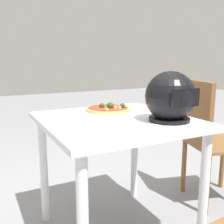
# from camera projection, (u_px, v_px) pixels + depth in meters

# --- Properties ---
(dining_table) EXTENTS (0.80, 0.81, 0.72)m
(dining_table) POSITION_uv_depth(u_px,v_px,m) (116.00, 137.00, 1.52)
(dining_table) COLOR white
(dining_table) RESTS_ON ground
(pizza_plate) EXTENTS (0.32, 0.32, 0.01)m
(pizza_plate) POSITION_uv_depth(u_px,v_px,m) (108.00, 112.00, 1.66)
(pizza_plate) COLOR white
(pizza_plate) RESTS_ON dining_table
(pizza) EXTENTS (0.28, 0.28, 0.06)m
(pizza) POSITION_uv_depth(u_px,v_px,m) (108.00, 109.00, 1.66)
(pizza) COLOR tan
(pizza) RESTS_ON pizza_plate
(motorcycle_helmet) EXTENTS (0.27, 0.27, 0.27)m
(motorcycle_helmet) POSITION_uv_depth(u_px,v_px,m) (170.00, 97.00, 1.41)
(motorcycle_helmet) COLOR black
(motorcycle_helmet) RESTS_ON dining_table
(chair_side) EXTENTS (0.49, 0.49, 0.90)m
(chair_side) POSITION_uv_depth(u_px,v_px,m) (207.00, 136.00, 1.92)
(chair_side) COLOR brown
(chair_side) RESTS_ON ground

